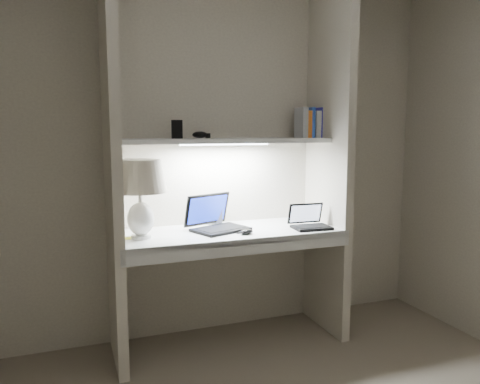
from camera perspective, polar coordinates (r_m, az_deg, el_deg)
name	(u,v)px	position (r m, az deg, el deg)	size (l,w,h in m)	color
back_wall	(217,155)	(3.26, -2.87, 4.59)	(3.20, 0.01, 2.50)	beige
alcove_panel_left	(112,159)	(2.85, -15.33, 3.88)	(0.06, 0.55, 2.50)	beige
alcove_panel_right	(329,155)	(3.31, 10.78, 4.51)	(0.06, 0.55, 2.50)	beige
desk	(230,233)	(3.07, -1.25, -5.03)	(1.40, 0.55, 0.04)	white
desk_apron	(244,247)	(2.84, 0.49, -6.70)	(1.46, 0.03, 0.10)	silver
shelf	(225,141)	(3.09, -1.87, 6.28)	(1.40, 0.36, 0.03)	silver
strip_light	(225,144)	(3.09, -1.86, 5.87)	(0.60, 0.04, 0.01)	white
table_lamp	(140,185)	(2.85, -12.13, 0.79)	(0.33, 0.33, 0.48)	white
laptop_main	(216,222)	(3.07, -3.00, -3.64)	(0.42, 0.40, 0.23)	black
laptop_netbook	(309,222)	(3.16, 8.44, -3.66)	(0.26, 0.23, 0.16)	black
speaker	(215,214)	(3.25, -3.10, -2.70)	(0.10, 0.07, 0.14)	silver
mouse	(247,232)	(2.94, 0.80, -4.86)	(0.09, 0.06, 0.03)	black
cable_coil	(243,231)	(3.01, 0.32, -4.79)	(0.09, 0.09, 0.01)	black
sticky_note	(130,238)	(2.92, -13.23, -5.46)	(0.07, 0.07, 0.00)	yellow
book_row	(311,124)	(3.36, 8.64, 8.26)	(0.20, 0.14, 0.21)	#BDBDBD
shelf_box	(177,129)	(3.05, -7.70, 7.59)	(0.07, 0.05, 0.12)	black
shelf_gadget	(200,135)	(3.13, -4.91, 6.97)	(0.10, 0.07, 0.04)	black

